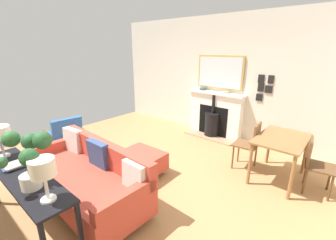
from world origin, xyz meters
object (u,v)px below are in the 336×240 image
(ottoman, at_px, (141,162))
(dining_chair_near_fireplace, at_px, (251,142))
(fireplace, at_px, (214,116))
(mantel_bowl_far, at_px, (226,92))
(console_table, at_px, (24,181))
(book_stack, at_px, (15,165))
(dining_table, at_px, (281,144))
(table_lamp_far_end, at_px, (43,169))
(dining_chair_by_back_wall, at_px, (315,162))
(mantel_bowl_near, at_px, (203,89))
(potted_plant, at_px, (28,153))
(armchair_accent, at_px, (65,132))
(sofa, at_px, (87,177))

(ottoman, relative_size, dining_chair_near_fireplace, 0.85)
(fireplace, distance_m, mantel_bowl_far, 0.68)
(console_table, bearing_deg, dining_chair_near_fireplace, 155.09)
(book_stack, relative_size, dining_chair_near_fireplace, 0.32)
(ottoman, bearing_deg, dining_table, 126.99)
(table_lamp_far_end, relative_size, dining_table, 0.42)
(dining_chair_by_back_wall, bearing_deg, mantel_bowl_far, -118.60)
(mantel_bowl_near, height_order, mantel_bowl_far, mantel_bowl_near)
(mantel_bowl_far, xyz_separation_m, ottoman, (2.50, -0.28, -0.89))
(dining_table, bearing_deg, dining_chair_by_back_wall, 88.64)
(book_stack, bearing_deg, potted_plant, 89.72)
(armchair_accent, height_order, table_lamp_far_end, table_lamp_far_end)
(table_lamp_far_end, bearing_deg, book_stack, -90.20)
(table_lamp_far_end, bearing_deg, potted_plant, -90.04)
(book_stack, relative_size, dining_table, 0.27)
(mantel_bowl_near, xyz_separation_m, dining_table, (1.11, 2.21, -0.49))
(table_lamp_far_end, bearing_deg, dining_chair_near_fireplace, 166.26)
(table_lamp_far_end, relative_size, book_stack, 1.53)
(armchair_accent, bearing_deg, dining_table, 114.95)
(dining_table, bearing_deg, fireplace, -120.83)
(console_table, relative_size, book_stack, 6.44)
(mantel_bowl_far, height_order, dining_chair_by_back_wall, mantel_bowl_far)
(sofa, distance_m, dining_chair_near_fireplace, 2.76)
(armchair_accent, height_order, dining_table, armchair_accent)
(dining_chair_near_fireplace, bearing_deg, mantel_bowl_near, -122.57)
(fireplace, relative_size, book_stack, 5.05)
(ottoman, distance_m, potted_plant, 1.94)
(sofa, bearing_deg, mantel_bowl_near, -175.34)
(mantel_bowl_far, distance_m, armchair_accent, 3.69)
(fireplace, distance_m, mantel_bowl_near, 0.76)
(fireplace, xyz_separation_m, mantel_bowl_far, (-0.03, 0.25, 0.63))
(mantel_bowl_near, bearing_deg, table_lamp_far_end, 12.94)
(console_table, height_order, dining_chair_by_back_wall, dining_chair_by_back_wall)
(dining_chair_by_back_wall, bearing_deg, potted_plant, -33.79)
(console_table, xyz_separation_m, dining_table, (-3.09, 1.93, -0.03))
(sofa, xyz_separation_m, dining_chair_near_fireplace, (-2.35, 1.44, 0.18))
(armchair_accent, bearing_deg, fireplace, 145.27)
(ottoman, bearing_deg, mantel_bowl_near, -171.67)
(sofa, xyz_separation_m, armchair_accent, (-0.58, -1.85, 0.07))
(armchair_accent, height_order, console_table, armchair_accent)
(mantel_bowl_near, relative_size, sofa, 0.08)
(ottoman, height_order, table_lamp_far_end, table_lamp_far_end)
(mantel_bowl_near, distance_m, ottoman, 2.68)
(mantel_bowl_far, bearing_deg, dining_chair_by_back_wall, 61.40)
(sofa, distance_m, book_stack, 0.89)
(ottoman, relative_size, dining_chair_by_back_wall, 0.89)
(fireplace, bearing_deg, potted_plant, 3.28)
(mantel_bowl_near, height_order, table_lamp_far_end, table_lamp_far_end)
(table_lamp_far_end, bearing_deg, console_table, -90.00)
(sofa, xyz_separation_m, book_stack, (0.75, -0.25, 0.42))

